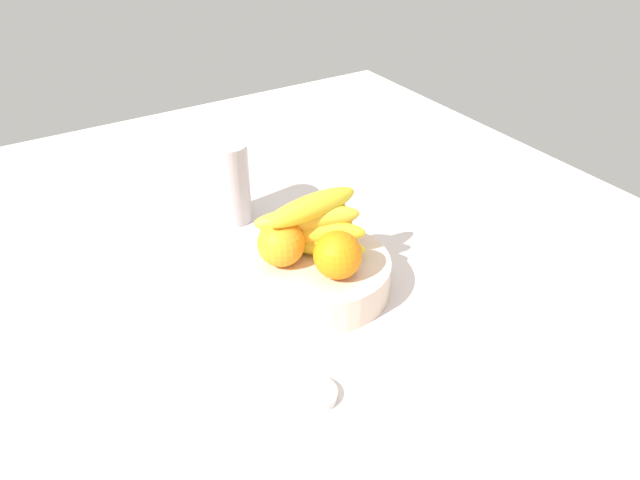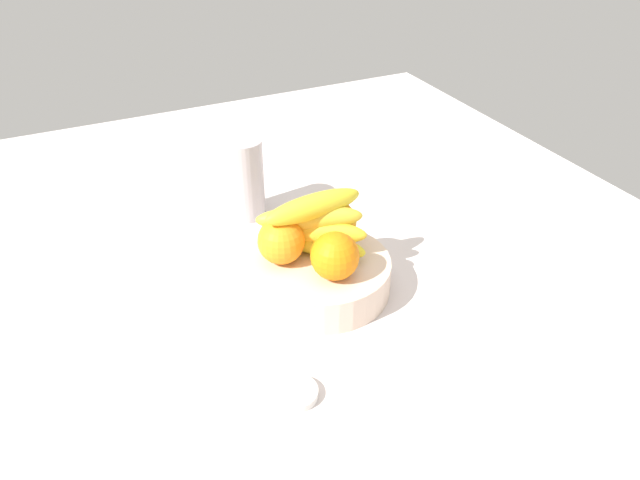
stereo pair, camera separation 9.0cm
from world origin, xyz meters
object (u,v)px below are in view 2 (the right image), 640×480
object	(u,v)px
orange_center	(281,241)
jar_lid	(295,393)
fruit_bowl	(320,275)
banana_bunch	(313,224)
thermos_tumbler	(245,179)
orange_front_left	(335,256)
orange_front_right	(334,222)

from	to	relation	value
orange_center	jar_lid	distance (cm)	25.27
fruit_bowl	banana_bunch	distance (cm)	8.61
thermos_tumbler	jar_lid	size ratio (longest dim) A/B	2.53
fruit_bowl	jar_lid	xyz separation A→B (cm)	(19.60, -13.11, -2.28)
orange_front_left	thermos_tumbler	distance (cm)	32.64
orange_center	jar_lid	size ratio (longest dim) A/B	1.21
orange_front_right	jar_lid	world-z (taller)	orange_front_right
thermos_tumbler	jar_lid	bearing A→B (deg)	-12.66
fruit_bowl	jar_lid	world-z (taller)	fruit_bowl
orange_front_right	orange_center	distance (cm)	10.03
fruit_bowl	banana_bunch	xyz separation A→B (cm)	(-2.75, 0.11, 8.15)
thermos_tumbler	banana_bunch	bearing A→B (deg)	5.86
orange_front_right	jar_lid	distance (cm)	30.88
orange_front_right	thermos_tumbler	xyz separation A→B (cm)	(-23.68, -6.96, -1.58)
thermos_tumbler	jar_lid	world-z (taller)	thermos_tumbler
fruit_bowl	thermos_tumbler	bearing A→B (deg)	-174.95
orange_front_left	thermos_tumbler	bearing A→B (deg)	-175.20
orange_front_left	orange_center	xyz separation A→B (cm)	(-7.41, -5.69, 0.00)
banana_bunch	orange_front_right	bearing A→B (deg)	107.75
orange_front_left	banana_bunch	xyz separation A→B (cm)	(-7.40, -0.15, 1.54)
fruit_bowl	orange_front_right	size ratio (longest dim) A/B	3.04
orange_front_right	jar_lid	bearing A→B (deg)	-36.55
fruit_bowl	thermos_tumbler	xyz separation A→B (cm)	(-27.84, -2.46, 5.03)
orange_front_left	orange_front_right	distance (cm)	9.77
fruit_bowl	jar_lid	bearing A→B (deg)	-33.79
banana_bunch	orange_center	bearing A→B (deg)	-90.11
fruit_bowl	orange_front_right	distance (cm)	9.02
orange_front_left	thermos_tumbler	size ratio (longest dim) A/B	0.48
banana_bunch	fruit_bowl	bearing A→B (deg)	-2.34
thermos_tumbler	orange_center	bearing A→B (deg)	-6.75
orange_front_left	jar_lid	distance (cm)	21.95
thermos_tumbler	jar_lid	xyz separation A→B (cm)	(47.44, -10.65, -7.31)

